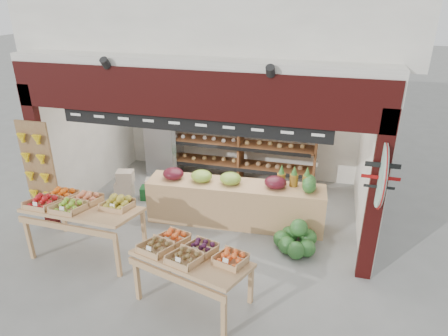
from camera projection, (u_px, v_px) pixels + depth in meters
ground at (211, 217)px, 7.71m from camera, size 60.00×60.00×0.00m
banana_board at (39, 174)px, 6.88m from camera, size 0.60×0.15×1.80m
gift_sign at (381, 175)px, 5.33m from camera, size 0.04×0.93×0.92m
back_shelving at (241, 128)px, 8.75m from camera, size 3.34×0.55×2.04m
refrigerator at (164, 133)px, 9.31m from camera, size 0.84×0.84×1.92m
cardboard_stack at (136, 186)px, 8.44m from camera, size 0.98×0.77×0.58m
mid_counter at (235, 202)px, 7.35m from camera, size 3.26×0.85×1.03m
display_table_left at (78, 206)px, 6.40m from camera, size 1.74×0.99×1.08m
display_table_right at (190, 254)px, 5.37m from camera, size 1.68×1.21×0.98m
watermelon_pile at (295, 240)px, 6.66m from camera, size 0.72×0.72×0.57m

